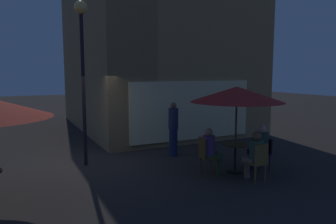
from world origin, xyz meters
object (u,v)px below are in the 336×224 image
street_lamp_near_corner (82,48)px  patron_standing_3 (173,129)px  patio_umbrella_0 (237,95)px  patron_seated_2 (260,144)px  cafe_chair_0 (205,153)px  cafe_chair_2 (264,151)px  patron_seated_0 (210,149)px  patron_seated_1 (255,153)px  cafe_table_0 (235,152)px  cafe_chair_1 (259,160)px

street_lamp_near_corner → patron_standing_3: bearing=-4.4°
patio_umbrella_0 → patron_seated_2: patio_umbrella_0 is taller
patron_seated_2 → patron_standing_3: 2.71m
cafe_chair_0 → cafe_chair_2: 1.73m
street_lamp_near_corner → cafe_chair_2: (4.23, -2.53, -2.76)m
cafe_chair_2 → patron_seated_2: size_ratio=0.69×
patron_seated_0 → patron_seated_1: size_ratio=1.00×
patron_seated_1 → patron_seated_2: size_ratio=0.99×
cafe_table_0 → cafe_chair_0: (-0.86, 0.12, 0.05)m
patio_umbrella_0 → cafe_chair_0: 1.70m
patron_seated_1 → cafe_chair_2: bearing=-56.1°
street_lamp_near_corner → cafe_table_0: street_lamp_near_corner is taller
street_lamp_near_corner → patron_seated_0: bearing=-40.8°
street_lamp_near_corner → cafe_table_0: size_ratio=5.92×
cafe_table_0 → patron_seated_2: size_ratio=0.62×
cafe_chair_0 → patron_seated_1: (0.87, -0.84, 0.11)m
cafe_chair_1 → cafe_chair_0: bearing=40.6°
cafe_table_0 → patio_umbrella_0: (0.00, 0.00, 1.51)m
street_lamp_near_corner → cafe_table_0: bearing=-35.4°
patron_seated_1 → cafe_table_0: bearing=0.0°
cafe_chair_1 → patio_umbrella_0: bearing=0.0°
street_lamp_near_corner → patron_seated_2: bearing=-31.5°
cafe_chair_2 → cafe_chair_0: bearing=0.5°
cafe_table_0 → cafe_chair_0: size_ratio=0.77×
cafe_table_0 → cafe_chair_0: bearing=172.2°
street_lamp_near_corner → patio_umbrella_0: 4.32m
cafe_chair_1 → patron_seated_0: (-0.72, 0.96, 0.13)m
cafe_table_0 → patron_seated_0: 0.73m
street_lamp_near_corner → patron_seated_0: size_ratio=3.69×
patron_seated_0 → patron_seated_2: bearing=-0.5°
patio_umbrella_0 → cafe_chair_1: bearing=-89.1°
street_lamp_near_corner → cafe_chair_2: street_lamp_near_corner is taller
cafe_chair_2 → patron_standing_3: patron_standing_3 is taller
patron_seated_2 → cafe_chair_2: bearing=-180.0°
patio_umbrella_0 → cafe_chair_0: (-0.86, 0.12, -1.46)m
cafe_chair_0 → patron_seated_2: bearing=-0.5°
patron_standing_3 → cafe_chair_1: bearing=-89.2°
cafe_chair_2 → patron_standing_3: (-1.55, 2.33, 0.34)m
patron_seated_1 → patron_seated_2: (0.71, 0.61, 0.01)m
cafe_chair_2 → patron_seated_0: 1.59m
cafe_chair_2 → patron_seated_2: 0.23m
cafe_chair_2 → patron_seated_1: patron_seated_1 is taller
patio_umbrella_0 → patron_seated_0: (-0.71, 0.10, -1.36)m
street_lamp_near_corner → patron_standing_3: 3.62m
cafe_chair_2 → patron_seated_1: bearing=43.6°
cafe_chair_0 → patron_seated_0: 0.18m
cafe_chair_0 → patron_standing_3: patron_standing_3 is taller
patron_seated_0 → cafe_chair_2: bearing=-0.6°
cafe_table_0 → patron_seated_1: size_ratio=0.62×
cafe_table_0 → patron_seated_1: bearing=-89.1°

